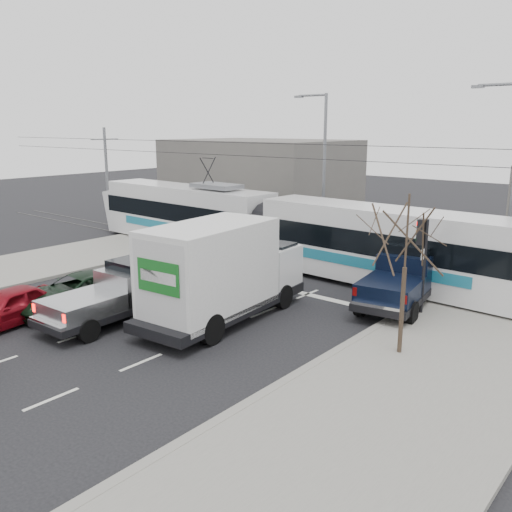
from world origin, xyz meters
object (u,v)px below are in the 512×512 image
Objects in this scene: street_lamp_far at (322,159)px; green_car at (80,292)px; box_truck at (221,273)px; tram at (270,227)px; traffic_signal at (422,246)px; silver_pickup at (123,291)px; navy_pickup at (404,276)px; red_car at (8,307)px; street_lamp_near at (511,170)px; bare_tree at (407,239)px.

green_car is (0.09, -17.36, -4.40)m from street_lamp_far.
box_truck is (5.25, -14.69, -3.26)m from street_lamp_far.
traffic_signal is at bearing -15.22° from tram.
traffic_signal is at bearing -41.72° from street_lamp_far.
box_truck is at bearing 33.18° from silver_pickup.
traffic_signal is 10.04m from tram.
navy_pickup is 15.18m from red_car.
tram is 13.61m from red_car.
silver_pickup is at bearing -81.84° from tram.
silver_pickup is 1.00× the size of navy_pickup.
navy_pickup is (9.63, -8.63, -3.92)m from street_lamp_far.
box_truck is 5.92m from green_car.
street_lamp_near is 22.03m from red_car.
street_lamp_far is 20.49m from red_car.
silver_pickup is 11.08m from navy_pickup.
tram is (-10.68, 6.97, -1.91)m from bare_tree.
street_lamp_far is at bearing 104.80° from box_truck.
box_truck is at bearing 34.10° from red_car.
bare_tree is at bearing -74.39° from navy_pickup.
silver_pickup is at bearing -140.34° from navy_pickup.
box_truck is at bearing -70.32° from street_lamp_far.
tram is 6.45× the size of red_car.
silver_pickup is at bearing -138.95° from traffic_signal.
navy_pickup is at bearing 49.28° from box_truck.
traffic_signal is 2.05m from navy_pickup.
street_lamp_far reaches higher than silver_pickup.
tram is (-10.39, -4.53, -3.23)m from street_lamp_near.
traffic_signal is 0.60× the size of silver_pickup.
green_car is (-2.12, -0.50, -0.35)m from silver_pickup.
navy_pickup is at bearing -11.80° from tram.
silver_pickup reaches higher than red_car.
street_lamp_far reaches higher than bare_tree.
traffic_signal is at bearing 38.99° from box_truck.
navy_pickup is at bearing 139.72° from traffic_signal.
box_truck reaches higher than green_car.
silver_pickup is (1.10, -10.33, -0.82)m from tram.
green_car is at bearing -168.84° from silver_pickup.
box_truck is (-6.53, -1.19, -1.94)m from bare_tree.
tram is at bearing 74.57° from red_car.
bare_tree is at bearing 5.49° from box_truck.
bare_tree is 0.84× the size of silver_pickup.
silver_pickup is 4.11m from red_car.
street_lamp_near reaches higher than red_car.
street_lamp_near is 1.17× the size of box_truck.
tram reaches higher than navy_pickup.
tram reaches higher than traffic_signal.
bare_tree reaches higher than traffic_signal.
traffic_signal is (-1.13, 4.00, -1.05)m from bare_tree.
green_car is at bearing -161.73° from bare_tree.
street_lamp_far is 17.91m from green_car.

